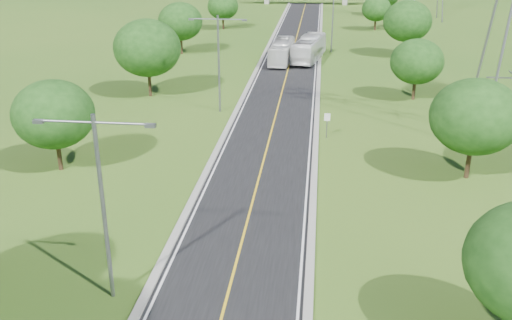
# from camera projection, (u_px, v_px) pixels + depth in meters

# --- Properties ---
(ground) EXTENTS (260.00, 260.00, 0.00)m
(ground) POSITION_uv_depth(u_px,v_px,m) (286.00, 79.00, 73.59)
(ground) COLOR #2E5718
(ground) RESTS_ON ground
(road) EXTENTS (8.00, 150.00, 0.06)m
(road) POSITION_uv_depth(u_px,v_px,m) (288.00, 68.00, 79.11)
(road) COLOR black
(road) RESTS_ON ground
(curb_left) EXTENTS (0.50, 150.00, 0.22)m
(curb_left) POSITION_uv_depth(u_px,v_px,m) (258.00, 67.00, 79.52)
(curb_left) COLOR gray
(curb_left) RESTS_ON ground
(curb_right) EXTENTS (0.50, 150.00, 0.22)m
(curb_right) POSITION_uv_depth(u_px,v_px,m) (319.00, 68.00, 78.63)
(curb_right) COLOR gray
(curb_right) RESTS_ON ground
(speed_limit_sign) EXTENTS (0.55, 0.09, 2.40)m
(speed_limit_sign) POSITION_uv_depth(u_px,v_px,m) (327.00, 121.00, 52.17)
(speed_limit_sign) COLOR slate
(speed_limit_sign) RESTS_ON ground
(streetlight_near_left) EXTENTS (5.90, 0.25, 10.00)m
(streetlight_near_left) POSITION_uv_depth(u_px,v_px,m) (102.00, 194.00, 27.78)
(streetlight_near_left) COLOR slate
(streetlight_near_left) RESTS_ON ground
(streetlight_mid_left) EXTENTS (5.90, 0.25, 10.00)m
(streetlight_mid_left) POSITION_uv_depth(u_px,v_px,m) (219.00, 56.00, 58.17)
(streetlight_mid_left) COLOR slate
(streetlight_mid_left) RESTS_ON ground
(streetlight_far_right) EXTENTS (5.90, 0.25, 10.00)m
(streetlight_far_right) POSITION_uv_depth(u_px,v_px,m) (333.00, 14.00, 87.31)
(streetlight_far_right) COLOR slate
(streetlight_far_right) RESTS_ON ground
(tree_lb) EXTENTS (6.30, 6.30, 7.33)m
(tree_lb) POSITION_uv_depth(u_px,v_px,m) (54.00, 114.00, 44.04)
(tree_lb) COLOR black
(tree_lb) RESTS_ON ground
(tree_lc) EXTENTS (7.56, 7.56, 8.79)m
(tree_lc) POSITION_uv_depth(u_px,v_px,m) (147.00, 48.00, 63.85)
(tree_lc) COLOR black
(tree_lc) RESTS_ON ground
(tree_ld) EXTENTS (6.72, 6.72, 7.82)m
(tree_ld) POSITION_uv_depth(u_px,v_px,m) (180.00, 21.00, 86.39)
(tree_ld) COLOR black
(tree_ld) RESTS_ON ground
(tree_le) EXTENTS (5.88, 5.88, 6.84)m
(tree_le) POSITION_uv_depth(u_px,v_px,m) (223.00, 6.00, 108.47)
(tree_le) COLOR black
(tree_le) RESTS_ON ground
(tree_rb) EXTENTS (6.72, 6.72, 7.82)m
(tree_rb) POSITION_uv_depth(u_px,v_px,m) (475.00, 117.00, 42.44)
(tree_rb) COLOR black
(tree_rb) RESTS_ON ground
(tree_rc) EXTENTS (5.88, 5.88, 6.84)m
(tree_rc) POSITION_uv_depth(u_px,v_px,m) (417.00, 62.00, 63.03)
(tree_rc) COLOR black
(tree_rc) RESTS_ON ground
(tree_rd) EXTENTS (7.14, 7.14, 8.30)m
(tree_rd) POSITION_uv_depth(u_px,v_px,m) (407.00, 21.00, 84.58)
(tree_rd) COLOR black
(tree_rd) RESTS_ON ground
(tree_re) EXTENTS (5.46, 5.46, 6.35)m
(tree_re) POSITION_uv_depth(u_px,v_px,m) (376.00, 9.00, 107.41)
(tree_re) COLOR black
(tree_re) RESTS_ON ground
(bus_outbound) EXTENTS (4.96, 12.67, 3.44)m
(bus_outbound) POSITION_uv_depth(u_px,v_px,m) (309.00, 49.00, 83.13)
(bus_outbound) COLOR white
(bus_outbound) RESTS_ON road
(bus_inbound) EXTENTS (3.16, 11.28, 3.11)m
(bus_inbound) POSITION_uv_depth(u_px,v_px,m) (282.00, 51.00, 82.01)
(bus_inbound) COLOR white
(bus_inbound) RESTS_ON road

